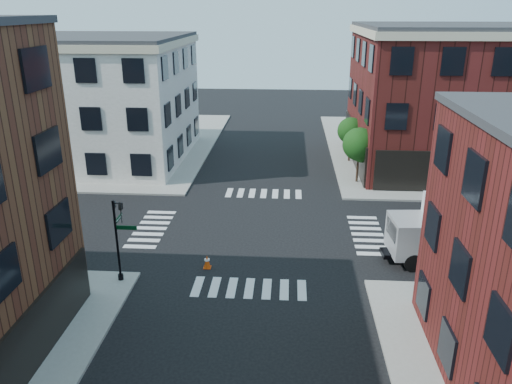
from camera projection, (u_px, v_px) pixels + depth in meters
The scene contains 10 objects.
ground at pixel (258, 231), 32.23m from camera, with size 120.00×120.00×0.00m, color black.
sidewalk_ne at pixel (478, 150), 50.53m from camera, with size 30.00×30.00×0.15m, color gray.
sidewalk_nw at pixel (74, 143), 53.18m from camera, with size 30.00×30.00×0.15m, color gray.
building_ne at pixel (502, 100), 43.82m from camera, with size 25.00×16.00×12.00m, color #421410.
building_nw at pixel (66, 100), 46.49m from camera, with size 22.00×16.00×11.00m, color beige.
tree_near at pixel (360, 146), 39.99m from camera, with size 2.69×2.69×4.49m.
tree_far at pixel (351, 132), 45.70m from camera, with size 2.43×2.43×4.07m.
signal_pole at pixel (118, 232), 25.41m from camera, with size 1.29×1.24×4.60m.
box_truck at pixel (468, 230), 27.75m from camera, with size 8.57×3.15×3.81m.
traffic_cone at pixel (207, 262), 27.60m from camera, with size 0.42×0.42×0.77m.
Camera 1 is at (1.85, -29.28, 13.58)m, focal length 35.00 mm.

